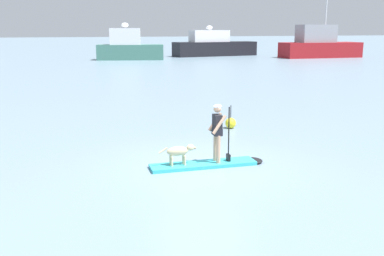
{
  "coord_description": "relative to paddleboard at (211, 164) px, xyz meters",
  "views": [
    {
      "loc": [
        -4.15,
        -11.31,
        3.82
      ],
      "look_at": [
        0.0,
        1.0,
        0.9
      ],
      "focal_mm": 41.58,
      "sensor_mm": 36.0,
      "label": 1
    }
  ],
  "objects": [
    {
      "name": "ground_plane",
      "position": [
        -0.23,
        0.01,
        -0.05
      ],
      "size": [
        400.0,
        400.0,
        0.0
      ],
      "primitive_type": "plane",
      "color": "gray"
    },
    {
      "name": "paddleboard",
      "position": [
        0.0,
        0.0,
        0.0
      ],
      "size": [
        3.34,
        0.81,
        0.1
      ],
      "color": "#33B2BF",
      "rests_on": "ground_plane"
    },
    {
      "name": "person_paddler",
      "position": [
        0.19,
        -0.01,
        1.01
      ],
      "size": [
        0.62,
        0.49,
        1.66
      ],
      "color": "tan",
      "rests_on": "paddleboard"
    },
    {
      "name": "dog",
      "position": [
        -0.92,
        0.05,
        0.43
      ],
      "size": [
        1.08,
        0.25,
        0.57
      ],
      "color": "#CCB78C",
      "rests_on": "paddleboard"
    },
    {
      "name": "moored_boat_far_port",
      "position": [
        6.1,
        44.29,
        1.42
      ],
      "size": [
        8.53,
        4.48,
        4.52
      ],
      "color": "#3F7266",
      "rests_on": "ground_plane"
    },
    {
      "name": "moored_boat_starboard",
      "position": [
        19.04,
        48.44,
        1.34
      ],
      "size": [
        12.45,
        4.33,
        4.23
      ],
      "color": "black",
      "rests_on": "ground_plane"
    },
    {
      "name": "moored_boat_far_starboard",
      "position": [
        31.12,
        40.59,
        1.57
      ],
      "size": [
        10.99,
        4.03,
        9.87
      ],
      "color": "maroon",
      "rests_on": "ground_plane"
    },
    {
      "name": "marker_buoy",
      "position": [
        2.47,
        4.29,
        0.16
      ],
      "size": [
        0.42,
        0.42,
        0.92
      ],
      "color": "yellow",
      "rests_on": "ground_plane"
    }
  ]
}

